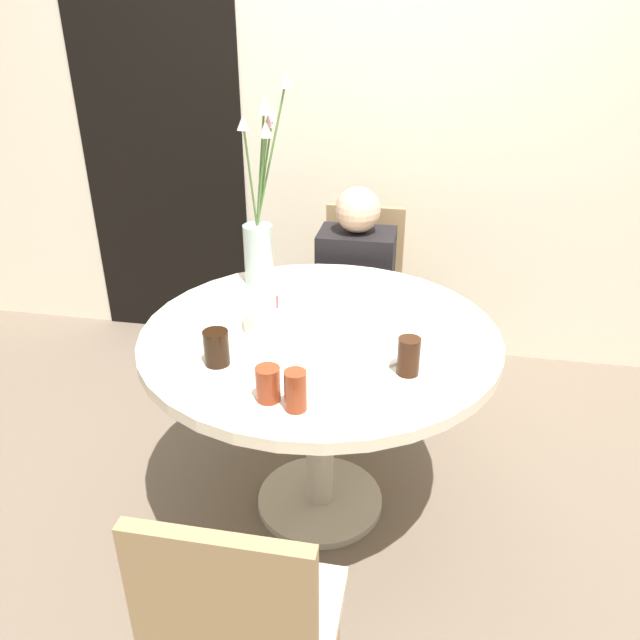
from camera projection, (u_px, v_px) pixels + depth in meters
The scene contains 14 objects.
ground_plane at pixel (320, 502), 2.45m from camera, with size 16.00×16.00×0.00m, color #6B5B4C.
wall_back at pixel (370, 107), 3.04m from camera, with size 8.00×0.05×2.60m.
doorway_panel at pixel (162, 157), 3.32m from camera, with size 0.90×0.01×2.05m.
dining_table at pixel (320, 363), 2.16m from camera, with size 1.21×1.21×0.77m.
chair_right_flank at pixel (360, 290), 3.06m from camera, with size 0.41×0.41×0.89m.
chair_left_flank at pixel (242, 632), 1.39m from camera, with size 0.40×0.40×0.89m.
birthday_cake at pixel (278, 318), 2.11m from camera, with size 0.23×0.23×0.12m.
flower_vase at pixel (260, 228), 2.37m from camera, with size 0.20×0.21×0.77m.
side_plate at pixel (378, 353), 1.96m from camera, with size 0.16×0.16×0.01m.
drink_glass_0 at pixel (216, 348), 1.89m from camera, with size 0.08×0.08×0.11m.
drink_glass_1 at pixel (295, 391), 1.67m from camera, with size 0.06×0.06×0.12m.
drink_glass_2 at pixel (409, 356), 1.84m from camera, with size 0.07×0.07×0.12m.
drink_glass_3 at pixel (268, 384), 1.72m from camera, with size 0.07×0.07×0.10m.
person_boy at pixel (355, 305), 2.92m from camera, with size 0.34×0.24×1.05m.
Camera 1 is at (0.34, -1.83, 1.75)m, focal length 35.00 mm.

